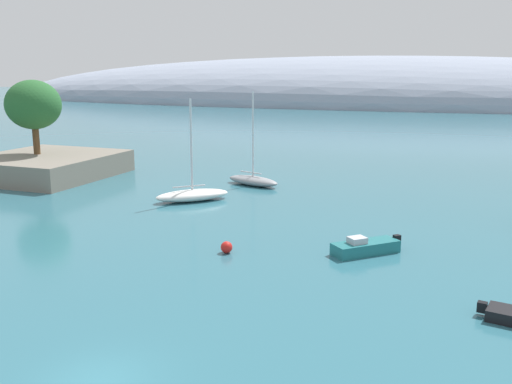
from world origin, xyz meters
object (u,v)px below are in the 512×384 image
object	(u,v)px
tree_clump_shore	(33,105)
mooring_buoy_red	(227,247)
sailboat_grey_near_shore	(253,180)
sailboat_white_mid_mooring	(192,194)
motorboat_teal_alongside_breakwater	(366,247)

from	to	relation	value
tree_clump_shore	mooring_buoy_red	bearing A→B (deg)	-29.69
sailboat_grey_near_shore	sailboat_white_mid_mooring	distance (m)	8.97
sailboat_grey_near_shore	tree_clump_shore	bearing A→B (deg)	-154.06
sailboat_white_mid_mooring	tree_clump_shore	bearing A→B (deg)	122.53
tree_clump_shore	sailboat_grey_near_shore	world-z (taller)	tree_clump_shore
tree_clump_shore	mooring_buoy_red	size ratio (longest dim) A/B	10.61
mooring_buoy_red	sailboat_grey_near_shore	bearing A→B (deg)	106.93
tree_clump_shore	sailboat_grey_near_shore	bearing A→B (deg)	8.15
sailboat_grey_near_shore	sailboat_white_mid_mooring	xyz separation A→B (m)	(-2.54, -8.60, 0.03)
sailboat_grey_near_shore	motorboat_teal_alongside_breakwater	size ratio (longest dim) A/B	2.25
sailboat_grey_near_shore	motorboat_teal_alongside_breakwater	distance (m)	23.43
tree_clump_shore	sailboat_white_mid_mooring	distance (m)	23.75
motorboat_teal_alongside_breakwater	sailboat_grey_near_shore	bearing A→B (deg)	-95.77
sailboat_grey_near_shore	sailboat_white_mid_mooring	world-z (taller)	sailboat_grey_near_shore
tree_clump_shore	motorboat_teal_alongside_breakwater	xyz separation A→B (m)	(39.47, -14.56, -7.45)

